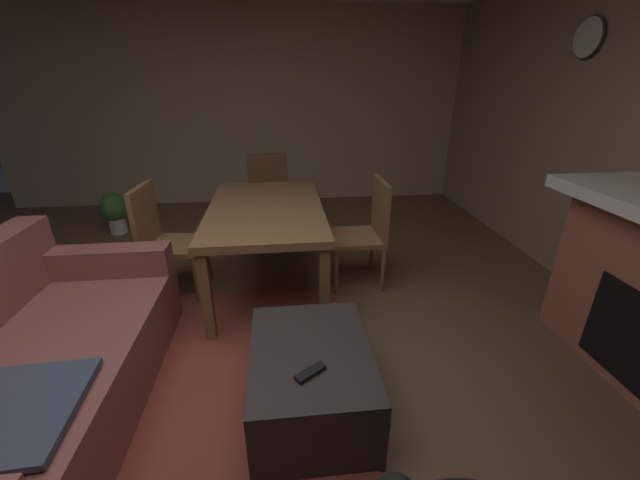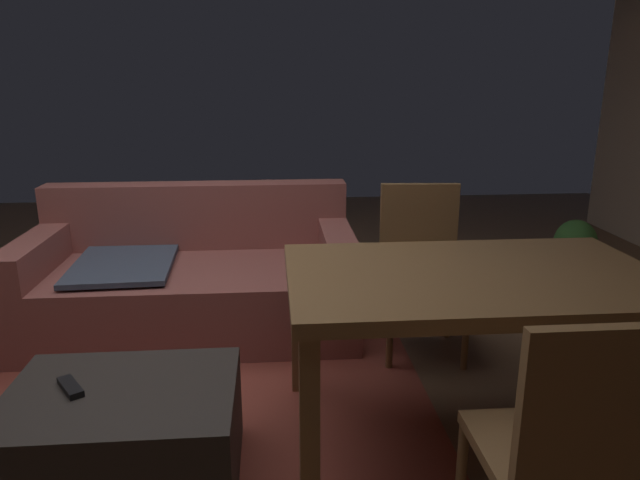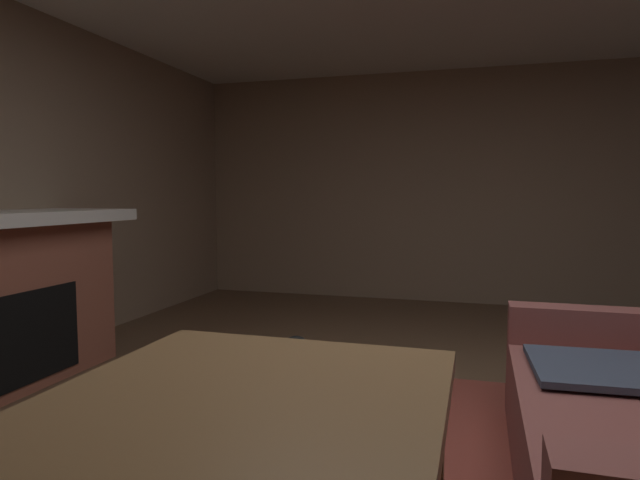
% 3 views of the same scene
% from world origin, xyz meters
% --- Properties ---
extents(floor, '(9.60, 9.60, 0.00)m').
position_xyz_m(floor, '(0.00, 0.00, 0.00)').
color(floor, brown).
extents(wall_left, '(0.12, 6.52, 2.57)m').
position_xyz_m(wall_left, '(-4.00, 0.00, 1.29)').
color(wall_left, '#9E846B').
rests_on(wall_left, ground).
extents(ottoman_coffee_table, '(0.83, 0.63, 0.41)m').
position_xyz_m(ottoman_coffee_table, '(0.02, -0.58, 0.20)').
color(ottoman_coffee_table, '#2D2826').
rests_on(ottoman_coffee_table, ground).
extents(tv_remote, '(0.13, 0.16, 0.02)m').
position_xyz_m(tv_remote, '(-0.16, -0.56, 0.42)').
color(tv_remote, black).
rests_on(tv_remote, ottoman_coffee_table).
extents(small_dog, '(0.24, 0.59, 0.33)m').
position_xyz_m(small_dog, '(-0.70, -1.03, 0.18)').
color(small_dog, black).
rests_on(small_dog, ground).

